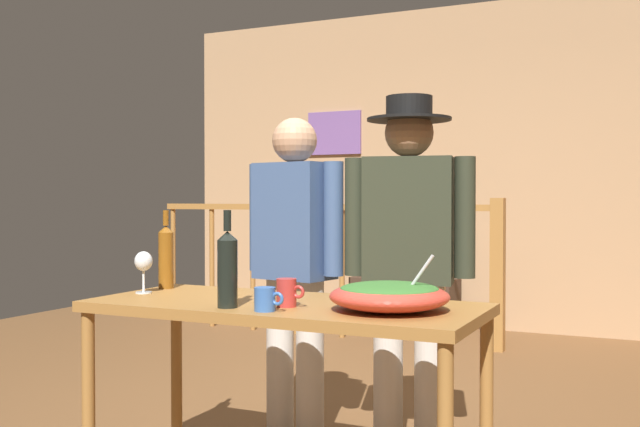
{
  "coord_description": "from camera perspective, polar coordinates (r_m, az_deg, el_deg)",
  "views": [
    {
      "loc": [
        1.47,
        -3.24,
        1.14
      ],
      "look_at": [
        0.17,
        -0.48,
        1.08
      ],
      "focal_mm": 41.56,
      "sensor_mm": 36.0,
      "label": 1
    }
  ],
  "objects": [
    {
      "name": "wine_bottle_dark",
      "position": [
        2.67,
        -7.14,
        -4.15
      ],
      "size": [
        0.07,
        0.07,
        0.35
      ],
      "color": "black",
      "rests_on": "serving_table"
    },
    {
      "name": "mug_blue",
      "position": [
        2.58,
        -4.22,
        -6.6
      ],
      "size": [
        0.11,
        0.07,
        0.08
      ],
      "color": "#3866B2",
      "rests_on": "serving_table"
    },
    {
      "name": "person_standing_right",
      "position": [
        3.25,
        6.86,
        -2.5
      ],
      "size": [
        0.56,
        0.37,
        1.59
      ],
      "rotation": [
        0.0,
        0.0,
        3.34
      ],
      "color": "beige",
      "rests_on": "ground_plane"
    },
    {
      "name": "wine_bottle_amber",
      "position": [
        3.28,
        -11.77,
        -3.2
      ],
      "size": [
        0.07,
        0.07,
        0.34
      ],
      "color": "brown",
      "rests_on": "serving_table"
    },
    {
      "name": "mug_red",
      "position": [
        2.68,
        -2.56,
        -6.11
      ],
      "size": [
        0.11,
        0.07,
        0.1
      ],
      "color": "#B7332D",
      "rests_on": "serving_table"
    },
    {
      "name": "wine_glass",
      "position": [
        3.13,
        -13.44,
        -3.75
      ],
      "size": [
        0.07,
        0.07,
        0.17
      ],
      "color": "silver",
      "rests_on": "serving_table"
    },
    {
      "name": "back_wall",
      "position": [
        6.67,
        12.47,
        3.56
      ],
      "size": [
        5.78,
        0.1,
        2.85
      ],
      "primitive_type": "cube",
      "color": "tan",
      "rests_on": "ground_plane"
    },
    {
      "name": "tv_console",
      "position": [
        6.55,
        6.56,
        -6.88
      ],
      "size": [
        0.9,
        0.4,
        0.46
      ],
      "primitive_type": "cube",
      "color": "#38281E",
      "rests_on": "ground_plane"
    },
    {
      "name": "serving_table",
      "position": [
        2.81,
        -2.77,
        -8.45
      ],
      "size": [
        1.48,
        0.64,
        0.75
      ],
      "color": "#9E6B33",
      "rests_on": "ground_plane"
    },
    {
      "name": "salad_bowl",
      "position": [
        2.59,
        5.36,
        -6.25
      ],
      "size": [
        0.42,
        0.42,
        0.21
      ],
      "color": "#CC3D2D",
      "rests_on": "serving_table"
    },
    {
      "name": "person_standing_left",
      "position": [
        3.47,
        -1.96,
        -3.15
      ],
      "size": [
        0.53,
        0.28,
        1.52
      ],
      "rotation": [
        0.0,
        0.0,
        2.94
      ],
      "color": "beige",
      "rests_on": "ground_plane"
    },
    {
      "name": "stair_railing",
      "position": [
        6.0,
        3.74,
        -3.17
      ],
      "size": [
        3.05,
        0.1,
        1.15
      ],
      "color": "#9E6B33",
      "rests_on": "ground_plane"
    },
    {
      "name": "framed_picture",
      "position": [
        7.08,
        1.12,
        6.21
      ],
      "size": [
        0.54,
        0.03,
        0.41
      ],
      "primitive_type": "cube",
      "color": "#775596"
    },
    {
      "name": "flat_screen_tv",
      "position": [
        6.48,
        6.48,
        -2.84
      ],
      "size": [
        0.54,
        0.12,
        0.4
      ],
      "color": "black",
      "rests_on": "tv_console"
    }
  ]
}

